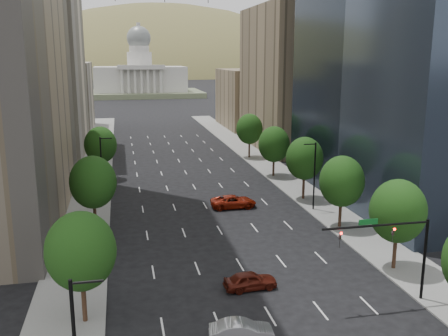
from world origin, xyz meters
TOP-DOWN VIEW (x-y plane):
  - sidewalk_left at (-15.50, 60.00)m, footprint 6.00×200.00m
  - sidewalk_right at (15.50, 60.00)m, footprint 6.00×200.00m
  - midrise_cream_left at (-25.00, 103.00)m, footprint 14.00×30.00m
  - filler_left at (-25.00, 136.00)m, footprint 14.00×26.00m
  - parking_tan_right at (25.00, 100.00)m, footprint 14.00×30.00m
  - filler_right at (25.00, 133.00)m, footprint 14.00×26.00m
  - tree_right_1 at (14.00, 36.00)m, footprint 5.20×5.20m
  - tree_right_2 at (14.00, 48.00)m, footprint 5.20×5.20m
  - tree_right_3 at (14.00, 60.00)m, footprint 5.20×5.20m
  - tree_right_4 at (14.00, 74.00)m, footprint 5.20×5.20m
  - tree_right_5 at (14.00, 90.00)m, footprint 5.20×5.20m
  - tree_left_0 at (-14.00, 32.00)m, footprint 5.20×5.20m
  - tree_left_1 at (-14.00, 52.00)m, footprint 5.20×5.20m
  - tree_left_2 at (-14.00, 78.00)m, footprint 5.20×5.20m
  - streetlight_rn at (13.44, 55.00)m, footprint 1.70×0.20m
  - streetlight_ln at (-13.44, 65.00)m, footprint 1.70×0.20m
  - traffic_signal at (10.53, 30.00)m, footprint 9.12×0.40m
  - capitol at (0.00, 249.71)m, footprint 60.00×40.00m
  - foothills at (34.67, 599.39)m, footprint 720.00×413.00m
  - car_maroon at (-0.33, 34.80)m, footprint 4.74×2.19m
  - car_silver at (-3.00, 27.12)m, footprint 4.74×2.07m
  - car_red_far at (3.52, 58.23)m, footprint 6.06×2.83m

SIDE VIEW (x-z plane):
  - foothills at x=34.67m, z-range -169.28..93.72m
  - sidewalk_left at x=-15.50m, z-range 0.00..0.15m
  - sidewalk_right at x=15.50m, z-range 0.00..0.15m
  - car_silver at x=-3.00m, z-range 0.00..1.51m
  - car_maroon at x=-0.33m, z-range 0.00..1.57m
  - car_red_far at x=3.52m, z-range 0.00..1.68m
  - streetlight_rn at x=13.44m, z-range 0.34..9.34m
  - streetlight_ln at x=-13.44m, z-range 0.34..9.34m
  - traffic_signal at x=10.53m, z-range 1.49..8.86m
  - tree_right_4 at x=14.00m, z-range 1.23..9.69m
  - tree_right_2 at x=14.00m, z-range 1.30..9.91m
  - tree_left_2 at x=-14.00m, z-range 1.34..10.02m
  - tree_right_1 at x=14.00m, z-range 1.37..10.12m
  - tree_right_5 at x=14.00m, z-range 1.37..10.12m
  - tree_left_0 at x=-14.00m, z-range 1.37..10.12m
  - tree_right_3 at x=14.00m, z-range 1.44..10.34m
  - tree_left_1 at x=-14.00m, z-range 1.48..10.45m
  - filler_right at x=25.00m, z-range 0.00..16.00m
  - capitol at x=0.00m, z-range -9.02..26.18m
  - filler_left at x=-25.00m, z-range 0.00..18.00m
  - parking_tan_right at x=25.00m, z-range 0.00..30.00m
  - midrise_cream_left at x=-25.00m, z-range 0.00..35.00m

